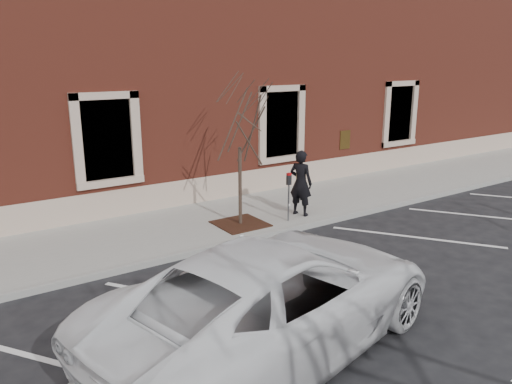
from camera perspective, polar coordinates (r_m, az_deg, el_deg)
ground at (r=13.24m, az=1.46°, el=-5.16°), size 120.00×120.00×0.00m
sidewalk_near at (r=14.60m, az=-2.53°, el=-2.92°), size 40.00×3.50×0.15m
curb_near at (r=13.18m, az=1.59°, el=-4.92°), size 40.00×0.12×0.15m
parking_stripes at (r=11.65m, az=7.81°, el=-8.20°), size 28.00×4.40×0.01m
building_civic at (r=19.27m, az=-12.29°, el=12.99°), size 40.00×8.62×8.00m
man at (r=14.39m, az=5.13°, el=1.04°), size 0.70×0.82×1.91m
parking_meter at (r=13.82m, az=3.76°, el=0.48°), size 0.13×0.10×1.38m
tree_grate at (r=13.76m, az=-1.79°, el=-3.64°), size 1.29×1.29×0.03m
sapling at (r=13.14m, az=-1.89°, el=7.65°), size 2.35×2.35×3.91m
white_truck at (r=8.17m, az=2.17°, el=-11.75°), size 6.93×4.40×1.78m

